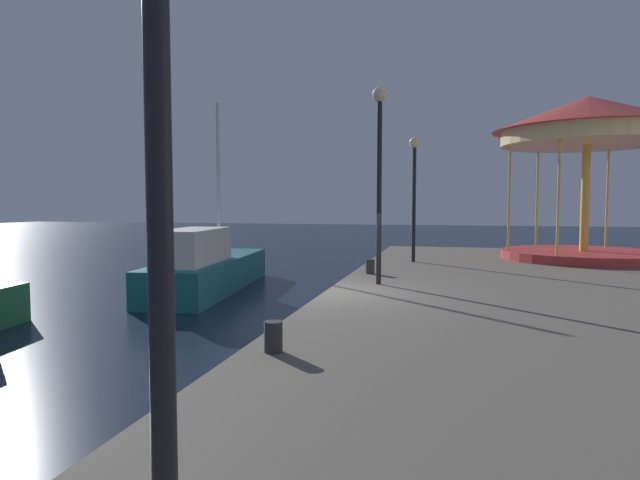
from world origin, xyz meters
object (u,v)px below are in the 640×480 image
object	(u,v)px
lamp_post_near_edge	(156,3)
bollard_north	(370,267)
sailboat_teal	(207,267)
lamp_post_far_end	(414,176)
bollard_center	(273,337)
carousel	(587,138)
lamp_post_mid_promenade	(379,152)

from	to	relation	value
lamp_post_near_edge	bollard_north	xyz separation A→B (m)	(-0.85, 12.43, -2.60)
sailboat_teal	lamp_post_far_end	size ratio (longest dim) A/B	1.86
lamp_post_near_edge	lamp_post_far_end	distance (m)	15.84
lamp_post_near_edge	bollard_center	xyz separation A→B (m)	(-0.93, 4.33, -2.60)
sailboat_teal	carousel	bearing A→B (deg)	22.48
lamp_post_far_end	bollard_center	bearing A→B (deg)	-95.04
lamp_post_mid_promenade	lamp_post_far_end	size ratio (longest dim) A/B	1.13
carousel	lamp_post_near_edge	distance (m)	18.99
sailboat_teal	lamp_post_mid_promenade	size ratio (longest dim) A/B	1.64
lamp_post_near_edge	lamp_post_mid_promenade	distance (m)	10.58
lamp_post_near_edge	bollard_north	bearing A→B (deg)	93.91
sailboat_teal	lamp_post_mid_promenade	world-z (taller)	sailboat_teal
lamp_post_mid_promenade	bollard_center	world-z (taller)	lamp_post_mid_promenade
sailboat_teal	bollard_north	world-z (taller)	sailboat_teal
bollard_north	bollard_center	bearing A→B (deg)	-90.54
lamp_post_mid_promenade	bollard_north	xyz separation A→B (m)	(-0.47, 1.87, -2.95)
carousel	lamp_post_near_edge	xyz separation A→B (m)	(-5.76, -18.04, -1.38)
lamp_post_near_edge	lamp_post_mid_promenade	size ratio (longest dim) A/B	0.87
sailboat_teal	lamp_post_mid_promenade	bearing A→B (deg)	-24.37
sailboat_teal	lamp_post_mid_promenade	xyz separation A→B (m)	(5.69, -2.58, 3.20)
carousel	lamp_post_near_edge	size ratio (longest dim) A/B	1.54
lamp_post_mid_promenade	lamp_post_far_end	world-z (taller)	lamp_post_mid_promenade
carousel	bollard_center	bearing A→B (deg)	-116.02
sailboat_teal	carousel	world-z (taller)	carousel
carousel	bollard_north	xyz separation A→B (m)	(-6.61, -5.61, -3.98)
carousel	lamp_post_mid_promenade	xyz separation A→B (m)	(-6.14, -7.47, -1.03)
bollard_north	bollard_center	xyz separation A→B (m)	(-0.08, -8.10, 0.00)
sailboat_teal	carousel	xyz separation A→B (m)	(11.83, 4.90, 4.23)
lamp_post_mid_promenade	lamp_post_far_end	distance (m)	5.31
carousel	bollard_center	world-z (taller)	carousel
lamp_post_mid_promenade	bollard_north	size ratio (longest dim) A/B	11.63
lamp_post_near_edge	bollard_center	size ratio (longest dim) A/B	10.15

